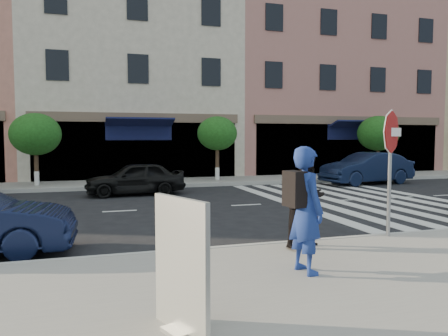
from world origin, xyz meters
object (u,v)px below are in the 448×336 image
poster_board (181,267)px  car_far_right (367,168)px  stop_sign (391,145)px  car_far_mid (135,178)px  walker (307,199)px  photographer (306,210)px

poster_board → car_far_right: bearing=26.6°
stop_sign → car_far_mid: size_ratio=0.71×
walker → car_far_mid: 9.86m
walker → car_far_right: size_ratio=0.40×
stop_sign → car_far_right: stop_sign is taller
stop_sign → walker: stop_sign is taller
photographer → car_far_right: size_ratio=0.43×
stop_sign → photographer: bearing=-161.3°
stop_sign → poster_board: stop_sign is taller
photographer → car_far_mid: size_ratio=0.52×
stop_sign → photographer: stop_sign is taller
photographer → walker: size_ratio=1.06×
photographer → car_far_mid: (-1.48, 10.94, -0.48)m
poster_board → photographer: bearing=11.3°
stop_sign → walker: size_ratio=1.44×
walker → car_far_mid: size_ratio=0.49×
photographer → walker: photographer is taller
car_far_mid → car_far_right: 10.79m
photographer → car_far_mid: bearing=-0.5°
photographer → poster_board: 2.65m
car_far_mid → car_far_right: bearing=91.9°
walker → car_far_right: 13.40m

